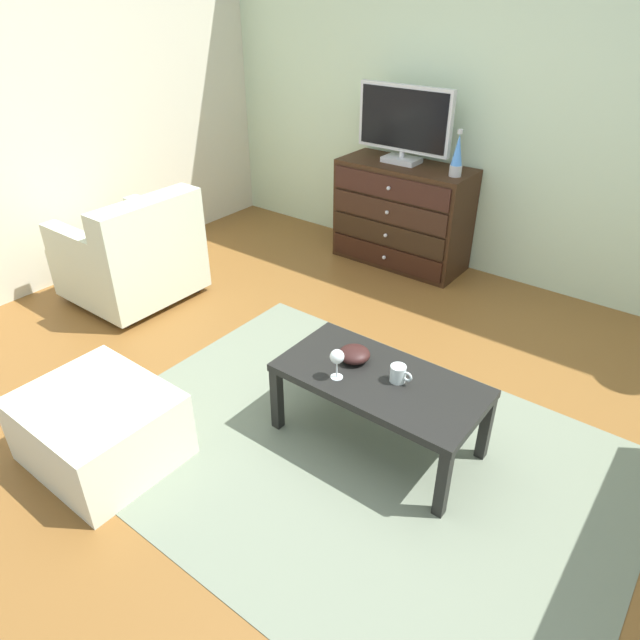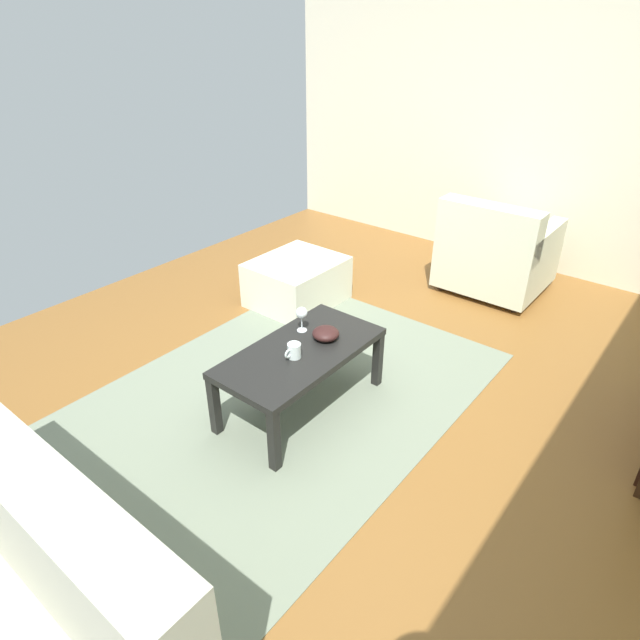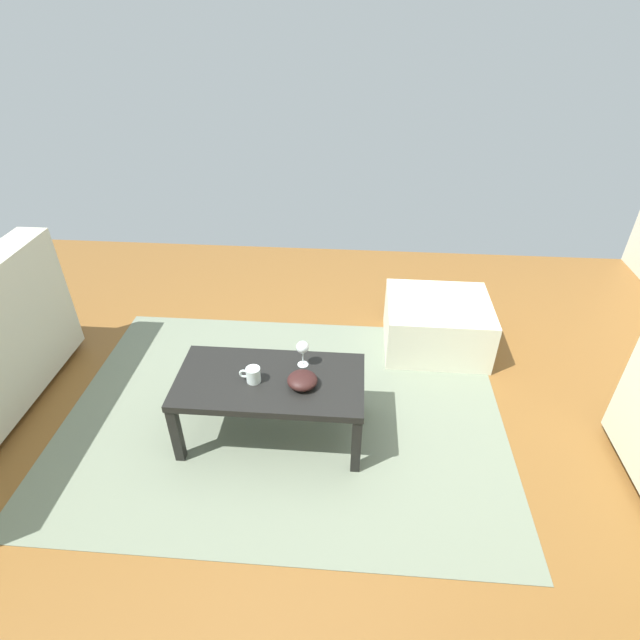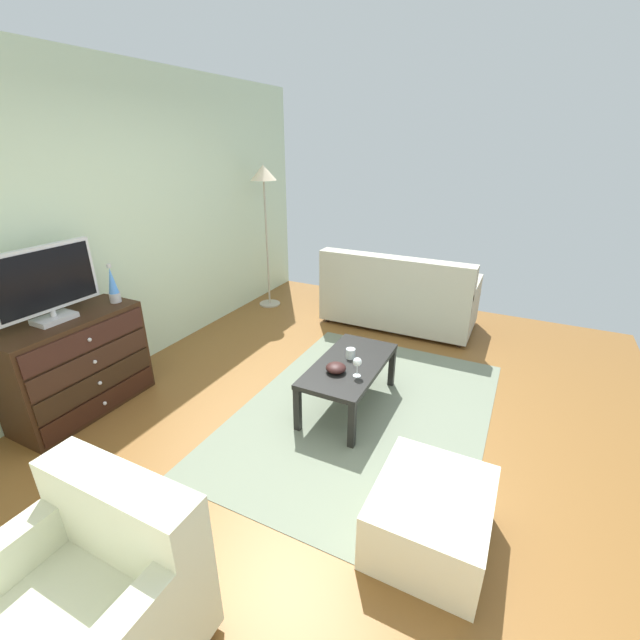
{
  "view_description": "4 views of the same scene",
  "coord_description": "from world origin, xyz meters",
  "views": [
    {
      "loc": [
        1.34,
        -1.96,
        2.06
      ],
      "look_at": [
        -0.02,
        -0.18,
        0.7
      ],
      "focal_mm": 31.87,
      "sensor_mm": 36.0,
      "label": 1
    },
    {
      "loc": [
        2.17,
        1.66,
        2.06
      ],
      "look_at": [
        0.3,
        0.15,
        0.69
      ],
      "focal_mm": 30.16,
      "sensor_mm": 36.0,
      "label": 2
    },
    {
      "loc": [
        -0.18,
        1.93,
        2.15
      ],
      "look_at": [
        -0.04,
        0.16,
        0.94
      ],
      "focal_mm": 27.71,
      "sensor_mm": 36.0,
      "label": 3
    },
    {
      "loc": [
        -2.56,
        -1.16,
        2.08
      ],
      "look_at": [
        -0.09,
        0.06,
        0.9
      ],
      "focal_mm": 23.59,
      "sensor_mm": 36.0,
      "label": 4
    }
  ],
  "objects": [
    {
      "name": "ground_plane",
      "position": [
        0.0,
        0.0,
        -0.03
      ],
      "size": [
        5.99,
        4.91,
        0.05
      ],
      "primitive_type": "cube",
      "color": "brown"
    },
    {
      "name": "wall_plain_left",
      "position": [
        -2.76,
        0.0,
        1.37
      ],
      "size": [
        0.12,
        4.91,
        2.73
      ],
      "primitive_type": "cube",
      "color": "beige",
      "rests_on": "ground_plane"
    },
    {
      "name": "area_rug",
      "position": [
        0.2,
        -0.2,
        0.0
      ],
      "size": [
        2.6,
        1.9,
        0.01
      ],
      "primitive_type": "cube",
      "color": "slate",
      "rests_on": "ground_plane"
    },
    {
      "name": "coffee_table",
      "position": [
        0.24,
        -0.04,
        0.36
      ],
      "size": [
        1.01,
        0.51,
        0.41
      ],
      "color": "black",
      "rests_on": "ground_plane"
    },
    {
      "name": "wine_glass",
      "position": [
        0.08,
        -0.17,
        0.53
      ],
      "size": [
        0.07,
        0.07,
        0.16
      ],
      "color": "silver",
      "rests_on": "coffee_table"
    },
    {
      "name": "mug",
      "position": [
        0.33,
        -0.02,
        0.45
      ],
      "size": [
        0.11,
        0.08,
        0.08
      ],
      "color": "silver",
      "rests_on": "coffee_table"
    },
    {
      "name": "bowl_decorative",
      "position": [
        0.06,
        0.0,
        0.44
      ],
      "size": [
        0.16,
        0.16,
        0.07
      ],
      "primitive_type": "ellipsoid",
      "color": "black",
      "rests_on": "coffee_table"
    },
    {
      "name": "armchair",
      "position": [
        -1.99,
        0.19,
        0.33
      ],
      "size": [
        0.8,
        0.81,
        0.8
      ],
      "color": "#332319",
      "rests_on": "ground_plane"
    },
    {
      "name": "ottoman",
      "position": [
        -0.77,
        -0.95,
        0.18
      ],
      "size": [
        0.7,
        0.6,
        0.37
      ],
      "primitive_type": "cube",
      "rotation": [
        0.0,
        0.0,
        -0.01
      ],
      "color": "beige",
      "rests_on": "ground_plane"
    }
  ]
}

